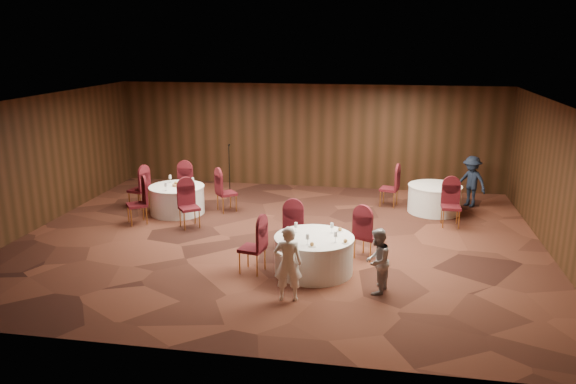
% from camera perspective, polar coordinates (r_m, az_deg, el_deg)
% --- Properties ---
extents(ground, '(12.00, 12.00, 0.00)m').
position_cam_1_polar(ground, '(13.14, -1.01, -4.82)').
color(ground, black).
rests_on(ground, ground).
extents(room_shell, '(12.00, 12.00, 12.00)m').
position_cam_1_polar(room_shell, '(12.60, -1.05, 3.60)').
color(room_shell, silver).
rests_on(room_shell, ground).
extents(table_main, '(1.59, 1.59, 0.74)m').
position_cam_1_polar(table_main, '(11.25, 2.65, -6.32)').
color(table_main, silver).
rests_on(table_main, ground).
extents(table_left, '(1.46, 1.46, 0.74)m').
position_cam_1_polar(table_left, '(15.27, -11.19, -0.74)').
color(table_left, silver).
rests_on(table_left, ground).
extents(table_right, '(1.42, 1.42, 0.74)m').
position_cam_1_polar(table_right, '(15.57, 14.65, -0.64)').
color(table_right, silver).
rests_on(table_right, ground).
extents(chairs_main, '(2.89, 1.95, 1.00)m').
position_cam_1_polar(chairs_main, '(11.83, 1.80, -4.57)').
color(chairs_main, '#3A0B0B').
rests_on(chairs_main, ground).
extents(chairs_left, '(3.16, 2.92, 1.00)m').
position_cam_1_polar(chairs_left, '(15.21, -11.28, -0.32)').
color(chairs_left, '#3A0B0B').
rests_on(chairs_left, ground).
extents(chairs_right, '(2.09, 2.08, 1.00)m').
position_cam_1_polar(chairs_right, '(15.13, 13.09, -0.51)').
color(chairs_right, '#3A0B0B').
rests_on(chairs_right, ground).
extents(tabletop_main, '(1.18, 1.11, 0.22)m').
position_cam_1_polar(tabletop_main, '(10.98, 3.39, -4.28)').
color(tabletop_main, silver).
rests_on(tabletop_main, table_main).
extents(tabletop_left, '(0.78, 0.90, 0.22)m').
position_cam_1_polar(tabletop_left, '(15.15, -11.27, 0.88)').
color(tabletop_left, silver).
rests_on(tabletop_left, table_left).
extents(tabletop_right, '(0.08, 0.08, 0.22)m').
position_cam_1_polar(tabletop_right, '(15.17, 15.43, 0.93)').
color(tabletop_right, silver).
rests_on(tabletop_right, table_right).
extents(mic_stand, '(0.24, 0.24, 1.47)m').
position_cam_1_polar(mic_stand, '(17.12, -5.95, 1.36)').
color(mic_stand, black).
rests_on(mic_stand, ground).
extents(woman_a, '(0.54, 0.39, 1.38)m').
position_cam_1_polar(woman_a, '(9.97, -0.01, -7.28)').
color(woman_a, white).
rests_on(woman_a, ground).
extents(woman_b, '(0.61, 0.70, 1.23)m').
position_cam_1_polar(woman_b, '(10.41, 9.03, -6.94)').
color(woman_b, '#9FA0A4').
rests_on(woman_b, ground).
extents(man_c, '(1.04, 0.99, 1.42)m').
position_cam_1_polar(man_c, '(16.32, 18.11, 1.03)').
color(man_c, black).
rests_on(man_c, ground).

